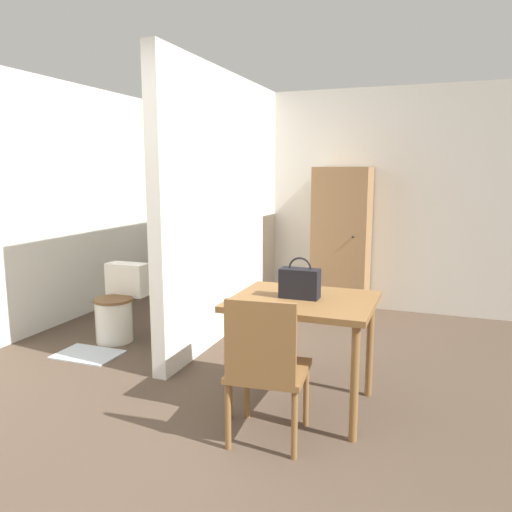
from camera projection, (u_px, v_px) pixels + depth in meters
wall_back at (309, 200)px, 5.96m from camera, size 5.39×0.12×2.50m
wall_left at (25, 207)px, 4.77m from camera, size 0.12×5.13×2.50m
partition_wall at (226, 206)px, 4.86m from camera, size 0.12×2.63×2.50m
dining_table at (303, 312)px, 3.30m from camera, size 0.92×0.77×0.76m
wooden_chair at (266, 366)px, 2.87m from camera, size 0.49×0.49×0.90m
toilet at (118, 307)px, 4.74m from camera, size 0.40×0.51×0.71m
handbag at (300, 283)px, 3.28m from camera, size 0.26×0.12×0.27m
wooden_cabinet at (342, 241)px, 5.58m from camera, size 0.60×0.50×1.63m
bath_mat at (88, 354)px, 4.36m from camera, size 0.55×0.38×0.01m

